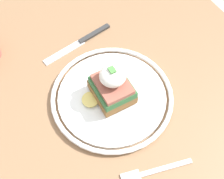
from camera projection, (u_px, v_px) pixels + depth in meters
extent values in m
plane|color=#B2ADA3|center=(114.00, 177.00, 1.25)|extent=(6.00, 6.00, 0.00)
cube|color=#846042|center=(116.00, 95.00, 0.64)|extent=(1.05, 0.75, 0.03)
cylinder|color=#846042|center=(127.00, 29.00, 1.25)|extent=(0.06, 0.06, 0.71)
cylinder|color=white|center=(112.00, 97.00, 0.61)|extent=(0.24, 0.24, 0.01)
torus|color=white|center=(112.00, 96.00, 0.61)|extent=(0.27, 0.27, 0.01)
cube|color=brown|center=(112.00, 92.00, 0.59)|extent=(0.09, 0.08, 0.02)
cube|color=#2D6033|center=(112.00, 87.00, 0.58)|extent=(0.08, 0.07, 0.02)
cube|color=brown|center=(112.00, 84.00, 0.56)|extent=(0.08, 0.06, 0.01)
ellipsoid|color=white|center=(113.00, 76.00, 0.54)|extent=(0.05, 0.05, 0.04)
cylinder|color=#EAD166|center=(91.00, 101.00, 0.59)|extent=(0.04, 0.04, 0.00)
cube|color=#47843D|center=(112.00, 70.00, 0.53)|extent=(0.02, 0.01, 0.00)
cube|color=silver|center=(166.00, 167.00, 0.53)|extent=(0.03, 0.11, 0.00)
cube|color=silver|center=(131.00, 178.00, 0.52)|extent=(0.03, 0.04, 0.00)
cube|color=#2D2D2D|center=(94.00, 34.00, 0.71)|extent=(0.03, 0.09, 0.01)
cube|color=silver|center=(64.00, 52.00, 0.68)|extent=(0.04, 0.11, 0.00)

